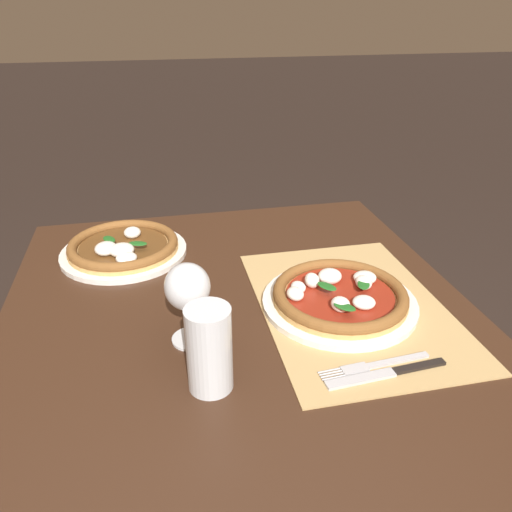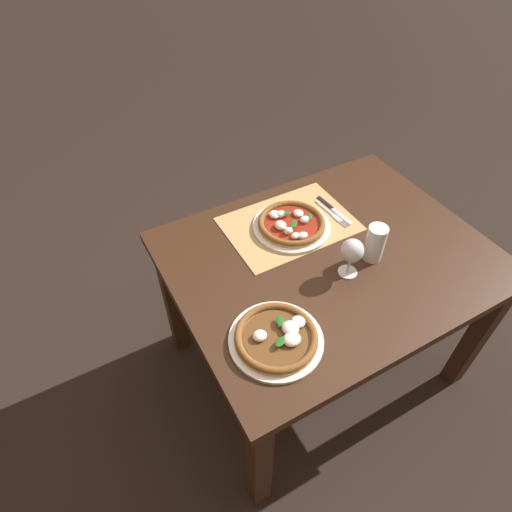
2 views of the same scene
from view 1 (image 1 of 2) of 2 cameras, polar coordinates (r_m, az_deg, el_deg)
The scene contains 8 objects.
dining_table at distance 1.00m, azimuth -0.90°, elevation -13.72°, with size 1.19×0.93×0.74m.
paper_placemat at distance 1.03m, azimuth 10.82°, elevation -5.58°, with size 0.51×0.36×0.00m, color tan.
pizza_near at distance 1.01m, azimuth 9.52°, elevation -4.55°, with size 0.31×0.31×0.05m.
pizza_far at distance 1.24m, azimuth -14.93°, elevation 0.96°, with size 0.30×0.30×0.05m.
wine_glass at distance 0.86m, azimuth -7.79°, elevation -4.05°, with size 0.08×0.08×0.16m.
pint_glass at distance 0.78m, azimuth -5.36°, elevation -10.70°, with size 0.07×0.07×0.15m.
fork at distance 0.88m, azimuth 13.36°, elevation -12.05°, with size 0.03×0.20×0.00m.
knife at distance 0.87m, azimuth 14.70°, elevation -12.85°, with size 0.03×0.22×0.01m.
Camera 1 is at (-0.74, 0.14, 1.29)m, focal length 35.00 mm.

